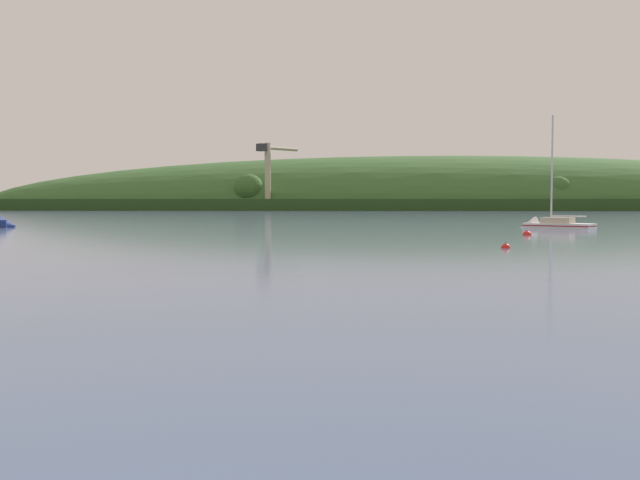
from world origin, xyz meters
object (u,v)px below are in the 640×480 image
Objects in this scene: dockside_crane at (269,177)px; sailboat_far_left at (550,227)px; mooring_buoy_foreground at (506,248)px; mooring_buoy_midchannel at (527,235)px.

sailboat_far_left is at bearing -121.06° from dockside_crane.
sailboat_far_left is 20.60× the size of mooring_buoy_foreground.
mooring_buoy_foreground is (-8.79, -33.58, -0.10)m from sailboat_far_left.
mooring_buoy_midchannel is at bearing -124.35° from dockside_crane.
mooring_buoy_midchannel is (-4.82, -16.11, -0.10)m from sailboat_far_left.
dockside_crane reaches higher than sailboat_far_left.
mooring_buoy_midchannel is (55.04, -170.98, -10.85)m from dockside_crane.
mooring_buoy_foreground is (51.07, -188.45, -10.85)m from dockside_crane.
dockside_crane is at bearing 105.16° from mooring_buoy_foreground.
sailboat_far_left is at bearing 75.33° from mooring_buoy_foreground.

